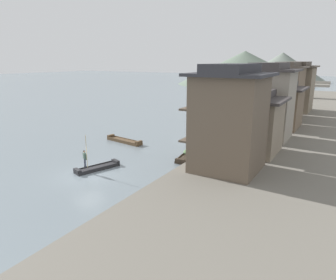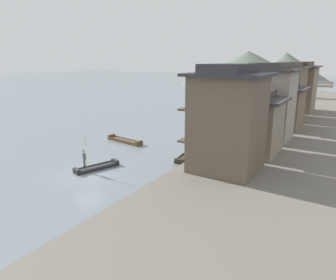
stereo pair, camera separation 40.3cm
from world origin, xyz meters
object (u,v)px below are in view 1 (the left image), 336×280
at_px(house_waterfront_second, 251,122).
at_px(house_waterfront_narrow, 279,105).
at_px(boat_foreground_poled, 97,168).
at_px(boatman_person, 85,157).
at_px(boat_midriver_drifting, 238,108).
at_px(boat_moored_nearest, 188,154).
at_px(house_waterfront_nearest, 229,119).
at_px(house_waterfront_tall, 267,102).
at_px(boat_moored_third, 268,108).
at_px(house_waterfront_far, 286,91).
at_px(house_waterfront_end, 297,87).
at_px(boat_moored_far, 124,141).
at_px(boat_moored_second, 241,127).
at_px(stone_bridge, 266,86).

relative_size(house_waterfront_second, house_waterfront_narrow, 0.89).
distance_m(boat_foreground_poled, house_waterfront_narrow, 26.86).
bearing_deg(boatman_person, boat_midriver_drifting, 89.83).
distance_m(boatman_person, boat_moored_nearest, 10.72).
bearing_deg(house_waterfront_nearest, boat_foreground_poled, -159.90).
xyz_separation_m(boat_moored_nearest, boat_midriver_drifting, (-5.71, 33.81, -0.03)).
distance_m(boat_moored_nearest, house_waterfront_tall, 11.60).
distance_m(boat_moored_third, boat_midriver_drifting, 6.53).
bearing_deg(house_waterfront_far, house_waterfront_second, -88.54).
relative_size(house_waterfront_tall, house_waterfront_narrow, 1.18).
bearing_deg(house_waterfront_tall, house_waterfront_nearest, -90.47).
relative_size(boat_moored_nearest, house_waterfront_end, 0.62).
bearing_deg(house_waterfront_tall, boat_moored_nearest, -122.71).
height_order(boatman_person, house_waterfront_tall, house_waterfront_tall).
relative_size(boat_moored_far, house_waterfront_tall, 0.63).
distance_m(boat_moored_second, boat_moored_third, 21.07).
relative_size(boat_foreground_poled, boatman_person, 1.44).
xyz_separation_m(boat_moored_third, house_waterfront_nearest, (5.93, -41.28, 4.91)).
bearing_deg(boat_foreground_poled, house_waterfront_far, 71.50).
bearing_deg(boat_moored_nearest, house_waterfront_second, 22.60).
distance_m(boat_midriver_drifting, house_waterfront_nearest, 39.51).
xyz_separation_m(boat_foreground_poled, boat_moored_nearest, (5.49, 7.78, 0.10)).
bearing_deg(house_waterfront_narrow, boat_moored_second, 178.40).
relative_size(house_waterfront_nearest, house_waterfront_tall, 1.00).
distance_m(boat_moored_nearest, house_waterfront_narrow, 17.69).
bearing_deg(house_waterfront_end, boat_moored_third, 138.29).
height_order(boat_foreground_poled, stone_bridge, stone_bridge).
distance_m(boat_moored_third, house_waterfront_second, 35.87).
bearing_deg(boat_moored_nearest, stone_bridge, 95.45).
height_order(boat_moored_second, house_waterfront_second, house_waterfront_second).
relative_size(house_waterfront_nearest, house_waterfront_far, 1.00).
distance_m(house_waterfront_nearest, house_waterfront_second, 6.24).
bearing_deg(stone_bridge, house_waterfront_narrow, -74.10).
relative_size(boat_foreground_poled, house_waterfront_tall, 0.50).
bearing_deg(boat_moored_third, boat_midriver_drifting, -145.13).
height_order(boat_moored_second, stone_bridge, stone_bridge).
relative_size(boat_midriver_drifting, house_waterfront_nearest, 0.46).
xyz_separation_m(boat_moored_far, house_waterfront_tall, (15.10, 7.70, 4.97)).
xyz_separation_m(boat_moored_third, house_waterfront_second, (6.06, -35.17, 3.60)).
bearing_deg(house_waterfront_end, boat_midriver_drifting, 172.31).
relative_size(boat_moored_second, boat_moored_far, 0.92).
distance_m(house_waterfront_tall, house_waterfront_far, 15.18).
bearing_deg(boat_moored_second, boat_foreground_poled, -103.85).
distance_m(boat_moored_second, house_waterfront_far, 10.13).
xyz_separation_m(boat_foreground_poled, boat_moored_third, (5.14, 45.33, 0.08)).
bearing_deg(boat_moored_second, boat_midriver_drifting, 109.72).
height_order(boat_moored_second, house_waterfront_narrow, house_waterfront_narrow).
distance_m(boat_midriver_drifting, house_waterfront_end, 12.38).
xyz_separation_m(house_waterfront_narrow, house_waterfront_end, (-0.16, 15.94, 1.30)).
xyz_separation_m(boat_foreground_poled, house_waterfront_end, (11.04, 40.08, 4.98)).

